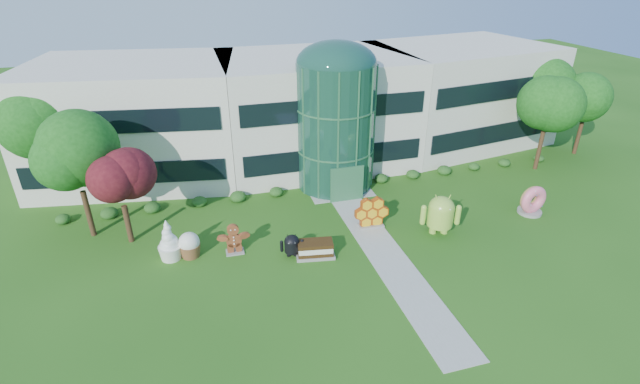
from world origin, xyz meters
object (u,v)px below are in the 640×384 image
object	(u,v)px
donut	(532,200)
gingerbread	(234,239)
android_black	(292,244)
android_green	(441,212)

from	to	relation	value
donut	gingerbread	xyz separation A→B (m)	(-21.34, 0.86, -0.06)
donut	gingerbread	distance (m)	21.36
android_black	donut	world-z (taller)	donut
android_green	donut	distance (m)	7.80
android_green	gingerbread	xyz separation A→B (m)	(-13.59, 1.45, -0.54)
android_green	donut	size ratio (longest dim) A/B	1.43
android_green	android_black	bearing A→B (deg)	-164.40
android_black	android_green	bearing A→B (deg)	10.30
donut	gingerbread	bearing A→B (deg)	172.76
android_green	gingerbread	world-z (taller)	android_green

